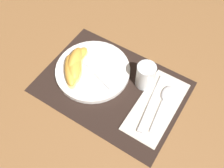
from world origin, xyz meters
TOP-DOWN VIEW (x-y plane):
  - ground_plane at (0.00, 0.00)m, footprint 3.00×3.00m
  - placemat at (0.00, 0.00)m, footprint 0.46×0.33m
  - plate at (-0.08, 0.02)m, footprint 0.25×0.25m
  - juice_glass at (0.08, 0.07)m, footprint 0.06×0.06m
  - napkin at (0.16, 0.01)m, footprint 0.12×0.26m
  - knife at (0.14, 0.01)m, footprint 0.05×0.22m
  - spoon at (0.17, 0.04)m, footprint 0.05×0.18m
  - fork at (-0.10, 0.02)m, footprint 0.19×0.08m
  - citrus_wedge_0 at (-0.15, 0.02)m, footprint 0.05×0.10m
  - citrus_wedge_1 at (-0.14, -0.00)m, footprint 0.08×0.11m
  - citrus_wedge_2 at (-0.13, -0.02)m, footprint 0.11×0.12m
  - citrus_wedge_3 at (-0.13, -0.04)m, footprint 0.12×0.13m

SIDE VIEW (x-z plane):
  - ground_plane at x=0.00m, z-range 0.00..0.00m
  - placemat at x=0.00m, z-range 0.00..0.00m
  - napkin at x=0.16m, z-range 0.00..0.01m
  - knife at x=0.14m, z-range 0.01..0.01m
  - spoon at x=0.17m, z-range 0.01..0.02m
  - plate at x=-0.08m, z-range 0.00..0.02m
  - fork at x=-0.10m, z-range 0.02..0.02m
  - citrus_wedge_0 at x=-0.15m, z-range 0.02..0.05m
  - citrus_wedge_3 at x=-0.13m, z-range 0.02..0.05m
  - citrus_wedge_2 at x=-0.13m, z-range 0.02..0.06m
  - citrus_wedge_1 at x=-0.14m, z-range 0.02..0.06m
  - juice_glass at x=0.08m, z-range 0.00..0.09m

